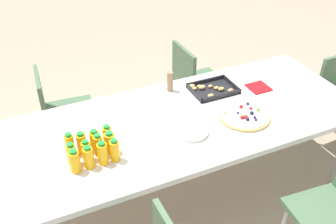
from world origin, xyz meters
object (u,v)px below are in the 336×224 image
(fruit_pizza, at_px, (244,115))
(juice_bottle_4, at_px, (72,154))
(party_table, at_px, (182,126))
(juice_bottle_7, at_px, (110,143))
(plate_stack, at_px, (191,131))
(chair_far_left, at_px, (60,110))
(juice_bottle_1, at_px, (89,158))
(juice_bottle_2, at_px, (103,153))
(juice_bottle_0, at_px, (75,161))
(chair_far_right, at_px, (195,80))
(juice_bottle_3, at_px, (115,150))
(napkin_stack, at_px, (259,87))
(juice_bottle_5, at_px, (86,151))
(snack_tray, at_px, (211,89))
(juice_bottle_6, at_px, (98,146))
(juice_bottle_10, at_px, (95,140))
(juice_bottle_8, at_px, (70,145))
(cardboard_tube, at_px, (170,81))
(juice_bottle_9, at_px, (82,143))
(juice_bottle_11, at_px, (107,136))

(fruit_pizza, bearing_deg, juice_bottle_4, 179.00)
(party_table, distance_m, juice_bottle_7, 0.55)
(juice_bottle_7, height_order, plate_stack, juice_bottle_7)
(chair_far_left, bearing_deg, juice_bottle_1, 4.39)
(party_table, bearing_deg, juice_bottle_2, -161.74)
(juice_bottle_0, bearing_deg, chair_far_right, 37.95)
(chair_far_left, relative_size, juice_bottle_3, 5.73)
(juice_bottle_2, relative_size, napkin_stack, 0.99)
(chair_far_left, bearing_deg, juice_bottle_5, 4.65)
(juice_bottle_1, distance_m, juice_bottle_7, 0.16)
(chair_far_right, xyz_separation_m, plate_stack, (-0.53, -0.94, 0.26))
(juice_bottle_0, distance_m, snack_tray, 1.17)
(napkin_stack, bearing_deg, juice_bottle_4, -170.28)
(plate_stack, bearing_deg, juice_bottle_6, 176.71)
(juice_bottle_10, distance_m, snack_tray, 0.98)
(fruit_pizza, bearing_deg, snack_tray, 94.74)
(juice_bottle_0, xyz_separation_m, juice_bottle_5, (0.08, 0.07, -0.01))
(chair_far_left, distance_m, juice_bottle_6, 0.98)
(juice_bottle_8, bearing_deg, snack_tray, 14.13)
(juice_bottle_6, height_order, plate_stack, juice_bottle_6)
(fruit_pizza, bearing_deg, juice_bottle_0, -177.55)
(chair_far_right, relative_size, juice_bottle_5, 6.17)
(juice_bottle_6, distance_m, cardboard_tube, 0.82)
(chair_far_right, distance_m, juice_bottle_4, 1.59)
(plate_stack, bearing_deg, party_table, 86.40)
(juice_bottle_0, height_order, juice_bottle_5, juice_bottle_0)
(juice_bottle_4, bearing_deg, napkin_stack, 9.72)
(plate_stack, bearing_deg, fruit_pizza, 0.91)
(snack_tray, height_order, cardboard_tube, cardboard_tube)
(juice_bottle_10, bearing_deg, juice_bottle_9, 178.39)
(juice_bottle_2, bearing_deg, juice_bottle_8, 134.41)
(party_table, relative_size, juice_bottle_10, 18.61)
(juice_bottle_4, relative_size, juice_bottle_5, 1.05)
(juice_bottle_5, xyz_separation_m, juice_bottle_9, (-0.01, 0.08, 0.00))
(chair_far_left, bearing_deg, fruit_pizza, 51.91)
(fruit_pizza, bearing_deg, plate_stack, -179.09)
(juice_bottle_3, distance_m, juice_bottle_11, 0.15)
(juice_bottle_0, relative_size, juice_bottle_7, 1.03)
(chair_far_left, bearing_deg, juice_bottle_10, 9.29)
(chair_far_right, height_order, juice_bottle_6, juice_bottle_6)
(juice_bottle_9, distance_m, plate_stack, 0.67)
(chair_far_left, xyz_separation_m, juice_bottle_3, (0.15, -1.00, 0.31))
(juice_bottle_1, relative_size, napkin_stack, 0.96)
(juice_bottle_10, bearing_deg, cardboard_tube, 31.47)
(juice_bottle_7, bearing_deg, juice_bottle_11, 83.95)
(juice_bottle_2, height_order, juice_bottle_8, same)
(chair_far_right, height_order, plate_stack, chair_far_right)
(juice_bottle_4, bearing_deg, snack_tray, 18.05)
(juice_bottle_10, height_order, cardboard_tube, cardboard_tube)
(juice_bottle_9, bearing_deg, party_table, 4.25)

